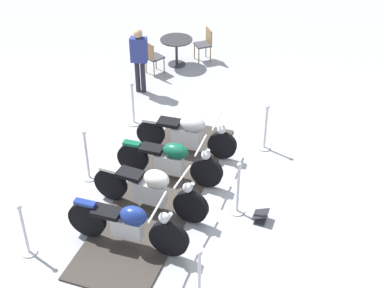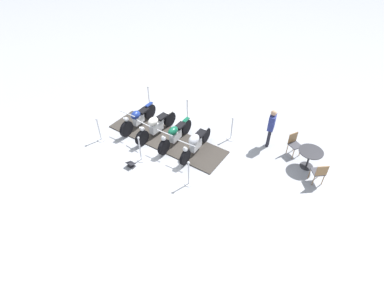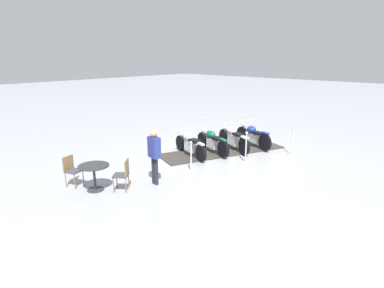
% 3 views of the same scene
% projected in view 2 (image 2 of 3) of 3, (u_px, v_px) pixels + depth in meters
% --- Properties ---
extents(ground_plane, '(80.00, 80.00, 0.00)m').
position_uv_depth(ground_plane, '(166.00, 139.00, 12.40)').
color(ground_plane, '#A8AAB2').
extents(display_platform, '(5.30, 3.24, 0.04)m').
position_uv_depth(display_platform, '(166.00, 139.00, 12.39)').
color(display_platform, '#38332D').
rests_on(display_platform, ground_plane).
extents(motorcycle_navy, '(1.00, 2.09, 1.00)m').
position_uv_depth(motorcycle_navy, '(138.00, 118.00, 12.68)').
color(motorcycle_navy, black).
rests_on(motorcycle_navy, display_platform).
extents(motorcycle_cream, '(1.15, 2.12, 0.95)m').
position_uv_depth(motorcycle_cream, '(156.00, 126.00, 12.27)').
color(motorcycle_cream, black).
rests_on(motorcycle_cream, display_platform).
extents(motorcycle_forest, '(0.99, 2.08, 0.93)m').
position_uv_depth(motorcycle_forest, '(175.00, 134.00, 11.86)').
color(motorcycle_forest, black).
rests_on(motorcycle_forest, display_platform).
extents(motorcycle_chrome, '(0.96, 2.09, 0.90)m').
position_uv_depth(motorcycle_chrome, '(195.00, 143.00, 11.42)').
color(motorcycle_chrome, black).
rests_on(motorcycle_chrome, display_platform).
extents(stanchion_right_front, '(0.33, 0.33, 1.06)m').
position_uv_depth(stanchion_right_front, '(100.00, 133.00, 12.15)').
color(stanchion_right_front, silver).
rests_on(stanchion_right_front, ground_plane).
extents(stanchion_left_mid, '(0.29, 0.29, 1.13)m').
position_uv_depth(stanchion_left_mid, '(187.00, 113.00, 13.11)').
color(stanchion_left_mid, silver).
rests_on(stanchion_left_mid, ground_plane).
extents(stanchion_left_front, '(0.28, 0.28, 1.06)m').
position_uv_depth(stanchion_left_front, '(149.00, 99.00, 14.06)').
color(stanchion_left_front, silver).
rests_on(stanchion_left_front, ground_plane).
extents(stanchion_right_mid, '(0.29, 0.29, 1.12)m').
position_uv_depth(stanchion_right_mid, '(140.00, 152.00, 11.18)').
color(stanchion_right_mid, silver).
rests_on(stanchion_right_mid, ground_plane).
extents(stanchion_left_rear, '(0.36, 0.36, 1.05)m').
position_uv_depth(stanchion_left_rear, '(231.00, 133.00, 12.24)').
color(stanchion_left_rear, silver).
rests_on(stanchion_left_rear, ground_plane).
extents(stanchion_right_rear, '(0.29, 0.29, 1.07)m').
position_uv_depth(stanchion_right_rear, '(189.00, 176.00, 10.26)').
color(stanchion_right_rear, silver).
rests_on(stanchion_right_rear, ground_plane).
extents(info_placard, '(0.36, 0.35, 0.21)m').
position_uv_depth(info_placard, '(131.00, 165.00, 11.13)').
color(info_placard, '#333338').
rests_on(info_placard, ground_plane).
extents(cafe_table, '(0.86, 0.86, 0.75)m').
position_uv_depth(cafe_table, '(310.00, 155.00, 10.81)').
color(cafe_table, '#2D2D33').
rests_on(cafe_table, ground_plane).
extents(cafe_chair_near_table, '(0.51, 0.51, 0.90)m').
position_uv_depth(cafe_chair_near_table, '(319.00, 172.00, 10.21)').
color(cafe_chair_near_table, olive).
rests_on(cafe_chair_near_table, ground_plane).
extents(cafe_chair_across_table, '(0.56, 0.56, 0.91)m').
position_uv_depth(cafe_chair_across_table, '(294.00, 143.00, 11.40)').
color(cafe_chair_across_table, olive).
rests_on(cafe_chair_across_table, ground_plane).
extents(bystander_person, '(0.29, 0.43, 1.66)m').
position_uv_depth(bystander_person, '(271.00, 125.00, 11.47)').
color(bystander_person, '#23232D').
rests_on(bystander_person, ground_plane).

